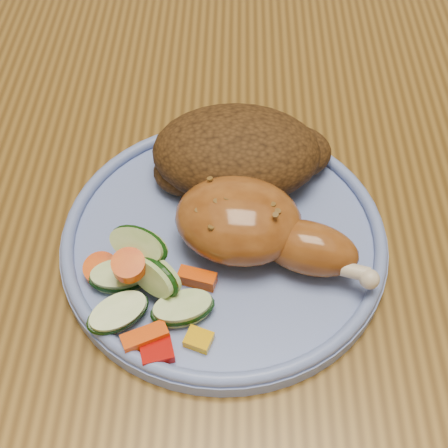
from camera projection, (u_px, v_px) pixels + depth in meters
name	position (u px, v px, depth m)	size (l,w,h in m)	color
ground	(262.00, 430.00, 1.16)	(4.00, 4.00, 0.00)	#4F371B
dining_table	(293.00, 190.00, 0.64)	(0.90, 1.40, 0.75)	brown
chair_far	(269.00, 2.00, 1.16)	(0.42, 0.42, 0.91)	#4C2D16
plate	(224.00, 241.00, 0.48)	(0.25, 0.25, 0.01)	#687FC6
plate_rim	(224.00, 232.00, 0.48)	(0.25, 0.25, 0.01)	#687FC6
chicken_leg	(255.00, 227.00, 0.46)	(0.15, 0.10, 0.05)	brown
rice_pilaf	(240.00, 154.00, 0.50)	(0.15, 0.10, 0.06)	#422810
vegetable_pile	(142.00, 286.00, 0.43)	(0.10, 0.11, 0.05)	#A50A05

